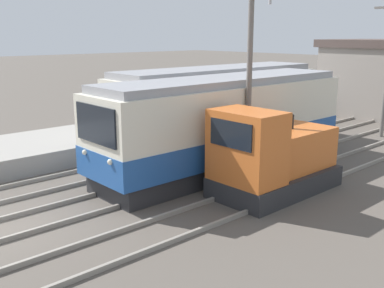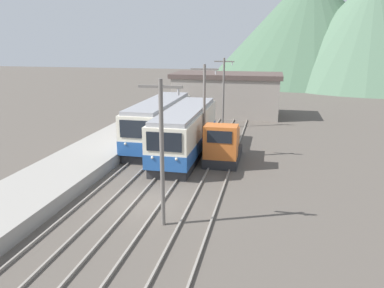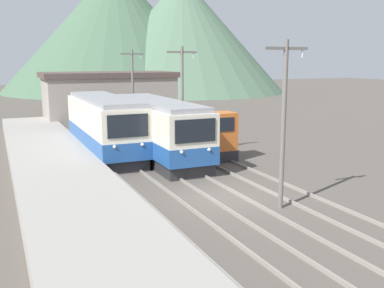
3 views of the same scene
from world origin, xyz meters
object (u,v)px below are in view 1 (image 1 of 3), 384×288
Objects in this scene: commuter_train_center at (226,127)px; commuter_train_left at (218,111)px; shunting_locomotive at (272,159)px; catenary_mast_mid at (249,78)px.

commuter_train_left is at bearing 139.33° from commuter_train_center.
commuter_train_center is 2.51× the size of shunting_locomotive.
commuter_train_left is 5.54m from catenary_mast_mid.
commuter_train_center is at bearing 164.14° from catenary_mast_mid.
commuter_train_left is 2.45× the size of shunting_locomotive.
shunting_locomotive is (5.80, -3.28, -0.55)m from commuter_train_left.
shunting_locomotive is at bearing -16.53° from catenary_mast_mid.
shunting_locomotive is at bearing -29.46° from commuter_train_left.
commuter_train_left reaches higher than shunting_locomotive.
commuter_train_left is 1.64× the size of catenary_mast_mid.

